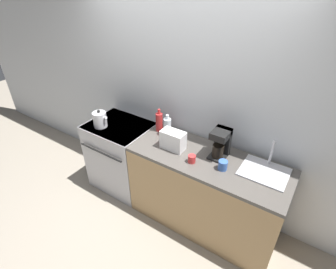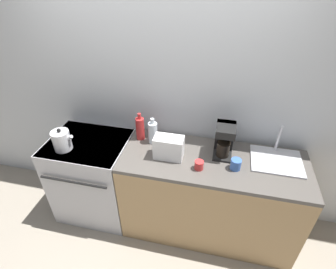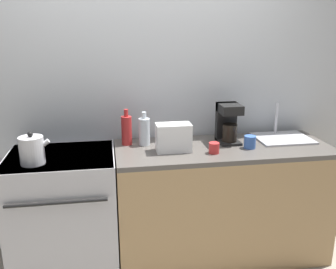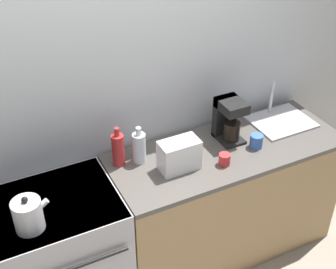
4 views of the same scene
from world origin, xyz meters
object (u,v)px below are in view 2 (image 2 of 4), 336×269
Objects in this scene: kettle at (62,140)px; bottle_clear at (153,132)px; coffee_maker at (224,139)px; toaster at (169,147)px; cup_red at (199,165)px; cup_blue at (236,164)px; stove at (94,176)px; bottle_red at (140,128)px.

kettle is 0.83m from bottle_clear.
coffee_maker is at bearing -2.46° from bottle_clear.
bottle_clear is (0.78, 0.29, 0.01)m from kettle.
toaster reaches higher than cup_red.
coffee_maker is 3.91× the size of cup_red.
cup_blue is at bearing -57.54° from coffee_maker.
cup_blue is at bearing 12.97° from cup_red.
coffee_maker reaches higher than cup_red.
cup_blue reaches higher than stove.
cup_red is (0.48, -0.28, -0.07)m from bottle_clear.
bottle_red reaches higher than cup_blue.
toaster reaches higher than cup_blue.
bottle_red is at bearing 165.14° from cup_blue.
stove is at bearing -166.77° from bottle_clear.
stove is 1.00m from toaster.
toaster is 0.50m from coffee_maker.
bottle_clear is at bearing 136.72° from toaster.
kettle is 1.56m from cup_blue.
cup_blue is at bearing -15.22° from bottle_clear.
toaster is 0.82× the size of coffee_maker.
kettle is at bearing -177.21° from cup_blue.
bottle_clear is 2.72× the size of cup_blue.
coffee_maker is at bearing 18.54° from toaster.
stove is at bearing -174.74° from coffee_maker.
stove is at bearing 177.36° from cup_blue.
cup_red is (0.28, -0.10, -0.06)m from toaster.
bottle_red is at bearing 175.78° from coffee_maker.
kettle is 0.72× the size of coffee_maker.
cup_blue is (1.56, 0.08, -0.05)m from kettle.
toaster is 0.91× the size of bottle_red.
bottle_clear is 3.29× the size of cup_red.
bottle_clear reaches higher than cup_blue.
bottle_clear is at bearing 20.21° from kettle.
kettle is at bearing -153.86° from bottle_red.
cup_blue is (0.78, -0.21, -0.06)m from bottle_clear.
kettle is 0.86× the size of bottle_clear.
bottle_clear is at bearing 177.54° from coffee_maker.
stove is 9.75× the size of cup_blue.
coffee_maker is 0.67m from bottle_clear.
coffee_maker is at bearing -4.22° from bottle_red.
coffee_maker reaches higher than cup_blue.
kettle is 2.82× the size of cup_red.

